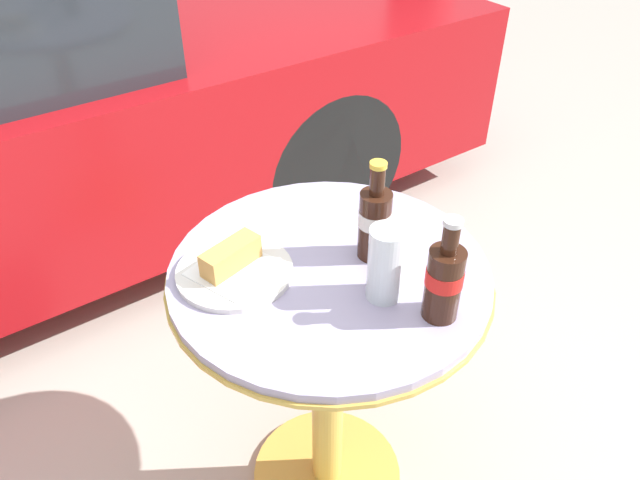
# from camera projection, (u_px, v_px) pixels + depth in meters

# --- Properties ---
(ground_plane) EXTENTS (30.00, 30.00, 0.00)m
(ground_plane) POSITION_uv_depth(u_px,v_px,m) (327.00, 475.00, 1.75)
(ground_plane) COLOR #A8A093
(bistro_table) EXTENTS (0.68, 0.68, 0.76)m
(bistro_table) POSITION_uv_depth(u_px,v_px,m) (328.00, 337.00, 1.41)
(bistro_table) COLOR gold
(bistro_table) RESTS_ON ground_plane
(cola_bottle_left) EXTENTS (0.07, 0.07, 0.22)m
(cola_bottle_left) POSITION_uv_depth(u_px,v_px,m) (444.00, 280.00, 1.13)
(cola_bottle_left) COLOR #33190F
(cola_bottle_left) RESTS_ON bistro_table
(cola_bottle_right) EXTENTS (0.07, 0.07, 0.22)m
(cola_bottle_right) POSITION_uv_depth(u_px,v_px,m) (375.00, 221.00, 1.27)
(cola_bottle_right) COLOR #33190F
(cola_bottle_right) RESTS_ON bistro_table
(drinking_glass) EXTENTS (0.07, 0.07, 0.16)m
(drinking_glass) POSITION_uv_depth(u_px,v_px,m) (385.00, 267.00, 1.18)
(drinking_glass) COLOR #C68923
(drinking_glass) RESTS_ON bistro_table
(lunch_plate_near) EXTENTS (0.24, 0.24, 0.07)m
(lunch_plate_near) POSITION_uv_depth(u_px,v_px,m) (233.00, 267.00, 1.26)
(lunch_plate_near) COLOR silver
(lunch_plate_near) RESTS_ON bistro_table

